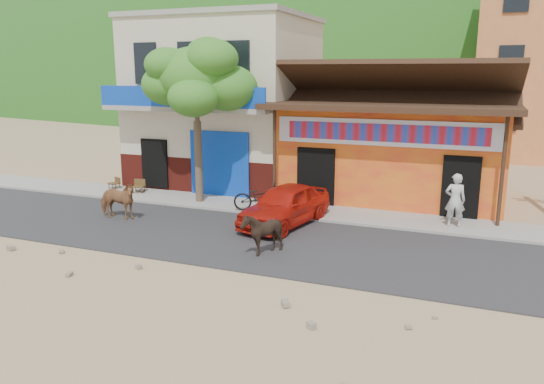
{
  "coord_description": "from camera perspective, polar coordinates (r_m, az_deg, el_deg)",
  "views": [
    {
      "loc": [
        5.08,
        -11.25,
        4.91
      ],
      "look_at": [
        -0.55,
        3.0,
        1.4
      ],
      "focal_mm": 35.0,
      "sensor_mm": 36.0,
      "label": 1
    }
  ],
  "objects": [
    {
      "name": "scooter",
      "position": [
        18.48,
        -1.3,
        -0.56
      ],
      "size": [
        1.97,
        1.17,
        0.98
      ],
      "primitive_type": "imported",
      "rotation": [
        0.0,
        0.0,
        1.87
      ],
      "color": "black",
      "rests_on": "sidewalk"
    },
    {
      "name": "cow_tan",
      "position": [
        18.48,
        -16.34,
        -0.86
      ],
      "size": [
        1.54,
        0.75,
        1.28
      ],
      "primitive_type": "imported",
      "rotation": [
        0.0,
        0.0,
        1.61
      ],
      "color": "#96633C",
      "rests_on": "road"
    },
    {
      "name": "red_car",
      "position": [
        17.05,
        1.4,
        -1.4
      ],
      "size": [
        2.31,
        4.1,
        1.32
      ],
      "primitive_type": "imported",
      "rotation": [
        0.0,
        0.0,
        -0.2
      ],
      "color": "#B8170D",
      "rests_on": "road"
    },
    {
      "name": "hillside",
      "position": [
        81.72,
        18.8,
        17.23
      ],
      "size": [
        100.0,
        40.0,
        24.0
      ],
      "primitive_type": "ellipsoid",
      "color": "#194C14",
      "rests_on": "ground"
    },
    {
      "name": "cafe_chair_left",
      "position": [
        23.02,
        -16.66,
        1.41
      ],
      "size": [
        0.51,
        0.51,
        0.84
      ],
      "primitive_type": null,
      "rotation": [
        0.0,
        0.0,
        -0.4
      ],
      "color": "#492E18",
      "rests_on": "sidewalk"
    },
    {
      "name": "cafe_chair_right",
      "position": [
        21.98,
        -14.19,
        1.2
      ],
      "size": [
        0.56,
        0.56,
        0.97
      ],
      "primitive_type": null,
      "rotation": [
        0.0,
        0.0,
        0.3
      ],
      "color": "#4A3218",
      "rests_on": "sidewalk"
    },
    {
      "name": "dance_club",
      "position": [
        21.7,
        13.22,
        4.32
      ],
      "size": [
        8.0,
        6.0,
        3.6
      ],
      "primitive_type": "cube",
      "color": "orange",
      "rests_on": "ground"
    },
    {
      "name": "ground",
      "position": [
        13.29,
        -2.56,
        -8.8
      ],
      "size": [
        120.0,
        120.0,
        0.0
      ],
      "primitive_type": "plane",
      "color": "#9E825B",
      "rests_on": "ground"
    },
    {
      "name": "cow_dark",
      "position": [
        14.34,
        -1.09,
        -4.41
      ],
      "size": [
        1.35,
        1.28,
        1.21
      ],
      "primitive_type": "imported",
      "rotation": [
        0.0,
        0.0,
        -1.25
      ],
      "color": "black",
      "rests_on": "road"
    },
    {
      "name": "pedestrian",
      "position": [
        17.49,
        19.1,
        -0.83
      ],
      "size": [
        0.68,
        0.5,
        1.71
      ],
      "primitive_type": "imported",
      "rotation": [
        0.0,
        0.0,
        3.3
      ],
      "color": "silver",
      "rests_on": "sidewalk"
    },
    {
      "name": "road",
      "position": [
        15.46,
        1.24,
        -5.55
      ],
      "size": [
        60.0,
        5.0,
        0.04
      ],
      "primitive_type": "cube",
      "color": "#28282B",
      "rests_on": "ground"
    },
    {
      "name": "tree",
      "position": [
        19.69,
        -8.05,
        7.56
      ],
      "size": [
        3.0,
        3.0,
        6.0
      ],
      "primitive_type": null,
      "color": "#2D721E",
      "rests_on": "sidewalk"
    },
    {
      "name": "sidewalk",
      "position": [
        18.63,
        4.99,
        -2.24
      ],
      "size": [
        60.0,
        2.0,
        0.12
      ],
      "primitive_type": "cube",
      "color": "gray",
      "rests_on": "ground"
    },
    {
      "name": "cafe_building",
      "position": [
        23.78,
        -4.95,
        9.46
      ],
      "size": [
        7.0,
        6.0,
        7.0
      ],
      "primitive_type": "cube",
      "color": "beige",
      "rests_on": "ground"
    }
  ]
}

